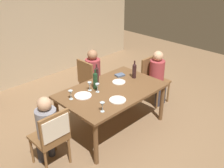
# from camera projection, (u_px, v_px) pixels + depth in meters

# --- Properties ---
(ground_plane) EXTENTS (10.00, 10.00, 0.00)m
(ground_plane) POSITION_uv_depth(u_px,v_px,m) (112.00, 127.00, 4.56)
(ground_plane) COLOR #846647
(rear_room_partition) EXTENTS (6.40, 0.12, 2.70)m
(rear_room_partition) POSITION_uv_depth(u_px,v_px,m) (24.00, 24.00, 5.69)
(rear_room_partition) COLOR tan
(rear_room_partition) RESTS_ON ground_plane
(dining_table) EXTENTS (1.72, 1.08, 0.74)m
(dining_table) POSITION_uv_depth(u_px,v_px,m) (112.00, 94.00, 4.26)
(dining_table) COLOR brown
(dining_table) RESTS_ON ground_plane
(chair_far_right) EXTENTS (0.44, 0.44, 0.92)m
(chair_far_right) POSITION_uv_depth(u_px,v_px,m) (90.00, 78.00, 5.09)
(chair_far_right) COLOR brown
(chair_far_right) RESTS_ON ground_plane
(chair_left_end) EXTENTS (0.44, 0.46, 0.92)m
(chair_left_end) POSITION_uv_depth(u_px,v_px,m) (53.00, 133.00, 3.43)
(chair_left_end) COLOR brown
(chair_left_end) RESTS_ON ground_plane
(chair_right_end) EXTENTS (0.44, 0.44, 0.92)m
(chair_right_end) POSITION_uv_depth(u_px,v_px,m) (153.00, 77.00, 5.15)
(chair_right_end) COLOR brown
(chair_right_end) RESTS_ON ground_plane
(person_woman_host) EXTENTS (0.34, 0.29, 1.11)m
(person_woman_host) POSITION_uv_depth(u_px,v_px,m) (94.00, 72.00, 5.11)
(person_woman_host) COLOR #33333D
(person_woman_host) RESTS_ON ground_plane
(person_man_bearded) EXTENTS (0.29, 0.33, 1.09)m
(person_man_bearded) POSITION_uv_depth(u_px,v_px,m) (46.00, 126.00, 3.50)
(person_man_bearded) COLOR #33333D
(person_man_bearded) RESTS_ON ground_plane
(person_man_guest) EXTENTS (0.29, 0.33, 1.10)m
(person_man_guest) POSITION_uv_depth(u_px,v_px,m) (158.00, 74.00, 5.04)
(person_man_guest) COLOR #33333D
(person_man_guest) RESTS_ON ground_plane
(wine_bottle_tall_green) EXTENTS (0.08, 0.08, 0.34)m
(wine_bottle_tall_green) POSITION_uv_depth(u_px,v_px,m) (95.00, 80.00, 4.19)
(wine_bottle_tall_green) COLOR #19381E
(wine_bottle_tall_green) RESTS_ON dining_table
(wine_bottle_dark_red) EXTENTS (0.07, 0.07, 0.33)m
(wine_bottle_dark_red) POSITION_uv_depth(u_px,v_px,m) (134.00, 70.00, 4.56)
(wine_bottle_dark_red) COLOR black
(wine_bottle_dark_red) RESTS_ON dining_table
(wine_bottle_short_olive) EXTENTS (0.07, 0.07, 0.33)m
(wine_bottle_short_olive) POSITION_uv_depth(u_px,v_px,m) (97.00, 74.00, 4.40)
(wine_bottle_short_olive) COLOR black
(wine_bottle_short_olive) RESTS_ON dining_table
(wine_glass_near_left) EXTENTS (0.07, 0.07, 0.15)m
(wine_glass_near_left) POSITION_uv_depth(u_px,v_px,m) (102.00, 105.00, 3.58)
(wine_glass_near_left) COLOR silver
(wine_glass_near_left) RESTS_ON dining_table
(wine_glass_centre) EXTENTS (0.07, 0.07, 0.15)m
(wine_glass_centre) POSITION_uv_depth(u_px,v_px,m) (90.00, 85.00, 4.15)
(wine_glass_centre) COLOR silver
(wine_glass_centre) RESTS_ON dining_table
(wine_glass_near_right) EXTENTS (0.07, 0.07, 0.15)m
(wine_glass_near_right) POSITION_uv_depth(u_px,v_px,m) (97.00, 86.00, 4.10)
(wine_glass_near_right) COLOR silver
(wine_glass_near_right) RESTS_ON dining_table
(wine_glass_far) EXTENTS (0.07, 0.07, 0.15)m
(wine_glass_far) POSITION_uv_depth(u_px,v_px,m) (71.00, 93.00, 3.89)
(wine_glass_far) COLOR silver
(wine_glass_far) RESTS_ON dining_table
(dinner_plate_host) EXTENTS (0.26, 0.26, 0.01)m
(dinner_plate_host) POSITION_uv_depth(u_px,v_px,m) (118.00, 100.00, 3.90)
(dinner_plate_host) COLOR silver
(dinner_plate_host) RESTS_ON dining_table
(dinner_plate_guest_left) EXTENTS (0.23, 0.23, 0.01)m
(dinner_plate_guest_left) POSITION_uv_depth(u_px,v_px,m) (119.00, 82.00, 4.46)
(dinner_plate_guest_left) COLOR white
(dinner_plate_guest_left) RESTS_ON dining_table
(dinner_plate_guest_right) EXTENTS (0.27, 0.27, 0.01)m
(dinner_plate_guest_right) POSITION_uv_depth(u_px,v_px,m) (83.00, 96.00, 4.02)
(dinner_plate_guest_right) COLOR white
(dinner_plate_guest_right) RESTS_ON dining_table
(folded_napkin) EXTENTS (0.18, 0.15, 0.03)m
(folded_napkin) POSITION_uv_depth(u_px,v_px,m) (120.00, 75.00, 4.69)
(folded_napkin) COLOR #4C5B75
(folded_napkin) RESTS_ON dining_table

